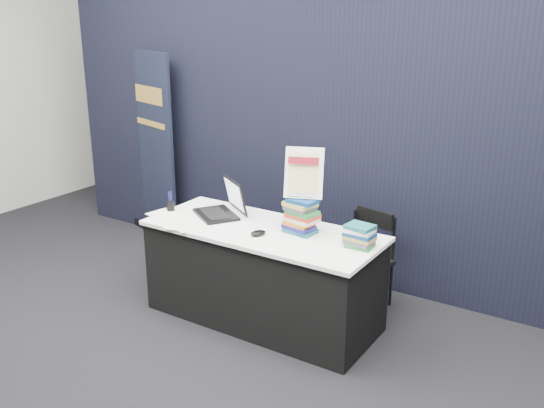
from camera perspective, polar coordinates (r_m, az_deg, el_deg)
The scene contains 15 objects.
floor at distance 4.45m, azimuth -4.89°, elevation -13.53°, with size 8.00×8.00×0.00m, color black.
wall_back at distance 7.38m, azimuth 14.49°, elevation 13.07°, with size 8.00×0.02×3.50m, color #AFADA5.
drape_partition at distance 5.26m, azimuth 5.46°, elevation 5.65°, with size 6.00×0.08×2.40m, color black.
display_table at distance 4.66m, azimuth -0.88°, elevation -6.64°, with size 1.80×0.75×0.75m.
laptop at distance 4.83m, azimuth -4.94°, elevation -0.19°, with size 0.47×0.49×0.29m.
mouse at distance 4.38m, azimuth -1.32°, elevation -2.75°, with size 0.08×0.12×0.04m, color black.
brochure_left at distance 4.88m, azimuth -9.94°, elevation -1.01°, with size 0.29×0.21×0.00m, color white.
brochure_mid at distance 4.63m, azimuth -8.12°, elevation -1.98°, with size 0.29×0.20×0.00m, color silver.
brochure_right at distance 4.61m, azimuth -7.96°, elevation -2.07°, with size 0.30×0.22×0.00m, color silver.
pen_cup at distance 4.97m, azimuth -9.52°, elevation -0.17°, with size 0.06×0.06×0.08m, color black.
book_stack_tall at distance 4.41m, azimuth 2.75°, elevation -1.11°, with size 0.24×0.20×0.26m.
book_stack_short at distance 4.19m, azimuth 8.11°, elevation -3.01°, with size 0.20×0.15×0.16m.
info_sign at distance 4.34m, azimuth 3.02°, elevation 2.88°, with size 0.30×0.20×0.38m.
pullup_banner at distance 6.41m, azimuth -11.11°, elevation 4.42°, with size 0.81×0.34×1.92m.
stacking_chair at distance 4.88m, azimuth 8.84°, elevation -4.88°, with size 0.43×0.44×0.79m.
Camera 1 is at (2.35, -2.97, 2.33)m, focal length 40.00 mm.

